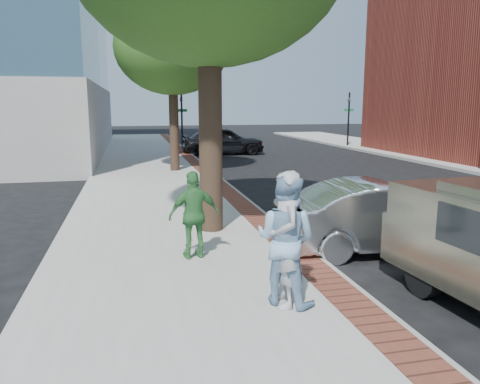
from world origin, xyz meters
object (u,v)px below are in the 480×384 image
object	(u,v)px
person_green	(194,215)
sedan_silver	(385,216)
person_officer	(286,240)
parking_meter	(282,195)
bg_car	(223,140)
person_gray	(285,239)

from	to	relation	value
person_green	sedan_silver	xyz separation A→B (m)	(3.92, 0.05, -0.25)
person_officer	person_green	size ratio (longest dim) A/B	1.15
parking_meter	bg_car	world-z (taller)	bg_car
parking_meter	person_gray	world-z (taller)	person_gray
person_officer	person_green	xyz separation A→B (m)	(-1.00, 2.29, -0.12)
bg_car	person_officer	bearing A→B (deg)	171.78
person_gray	person_green	bearing A→B (deg)	-158.87
person_officer	bg_car	bearing A→B (deg)	-55.86
parking_meter	person_officer	xyz separation A→B (m)	(-0.81, -2.64, -0.12)
person_officer	sedan_silver	xyz separation A→B (m)	(2.93, 2.33, -0.37)
parking_meter	person_green	bearing A→B (deg)	-168.95
person_green	bg_car	size ratio (longest dim) A/B	0.33
parking_meter	person_green	distance (m)	1.85
parking_meter	bg_car	size ratio (longest dim) A/B	0.30
sedan_silver	bg_car	xyz separation A→B (m)	(0.38, 19.33, 0.12)
bg_car	parking_meter	bearing A→B (deg)	172.97
parking_meter	person_officer	world-z (taller)	person_officer
parking_meter	person_officer	distance (m)	2.76
parking_meter	person_green	xyz separation A→B (m)	(-1.80, -0.35, -0.24)
parking_meter	bg_car	bearing A→B (deg)	82.51
parking_meter	sedan_silver	size ratio (longest dim) A/B	0.34
parking_meter	sedan_silver	bearing A→B (deg)	-8.22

